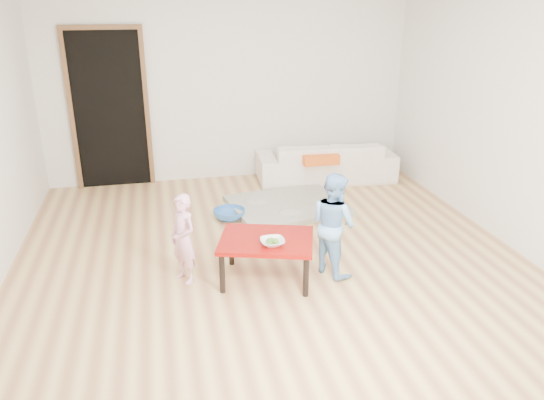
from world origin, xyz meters
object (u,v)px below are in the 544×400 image
object	(u,v)px
bowl	(272,242)
basin	(229,214)
child_blue	(333,224)
red_table	(267,259)
sofa	(326,161)
child_pink	(183,239)

from	to	relation	value
bowl	basin	size ratio (longest dim) A/B	0.57
bowl	child_blue	world-z (taller)	child_blue
bowl	red_table	bearing A→B (deg)	100.12
sofa	child_pink	distance (m)	3.24
red_table	bowl	xyz separation A→B (m)	(0.02, -0.14, 0.23)
child_blue	sofa	bearing A→B (deg)	-41.84
child_blue	basin	distance (m)	1.70
sofa	basin	size ratio (longest dim) A/B	5.13
red_table	bowl	bearing A→B (deg)	-79.88
sofa	child_blue	distance (m)	2.68
sofa	red_table	bearing A→B (deg)	65.27
sofa	child_blue	size ratio (longest dim) A/B	1.94
bowl	child_pink	xyz separation A→B (m)	(-0.75, 0.29, -0.02)
child_pink	sofa	bearing A→B (deg)	107.22
bowl	basin	distance (m)	1.66
sofa	bowl	xyz separation A→B (m)	(-1.37, -2.72, 0.16)
sofa	child_blue	world-z (taller)	child_blue
red_table	child_pink	distance (m)	0.77
sofa	basin	bearing A→B (deg)	39.58
red_table	basin	distance (m)	1.49
sofa	bowl	size ratio (longest dim) A/B	8.99
bowl	child_blue	bearing A→B (deg)	14.66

